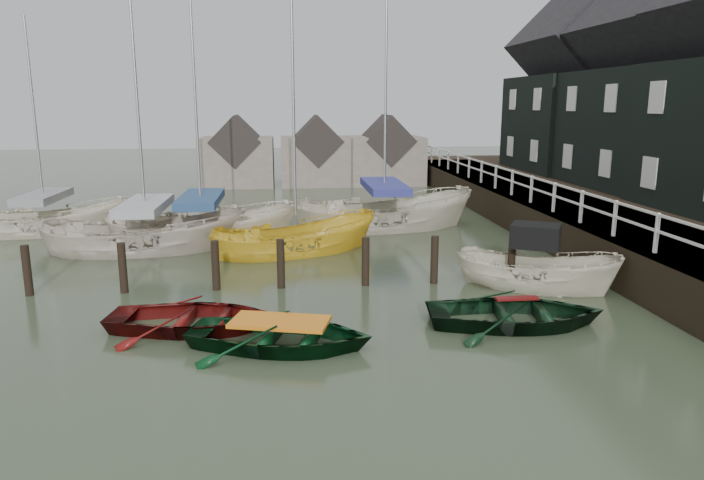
{
  "coord_description": "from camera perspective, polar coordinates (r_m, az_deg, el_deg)",
  "views": [
    {
      "loc": [
        -1.01,
        -14.14,
        5.11
      ],
      "look_at": [
        0.78,
        2.71,
        1.4
      ],
      "focal_mm": 32.0,
      "sensor_mm": 36.0,
      "label": 1
    }
  ],
  "objects": [
    {
      "name": "pier",
      "position": [
        26.69,
        17.17,
        2.31
      ],
      "size": [
        3.04,
        32.0,
        2.7
      ],
      "color": "black",
      "rests_on": "ground"
    },
    {
      "name": "rowboat_red",
      "position": [
        15.08,
        -14.06,
        -7.86
      ],
      "size": [
        4.26,
        3.28,
        0.82
      ],
      "primitive_type": "imported",
      "rotation": [
        0.0,
        0.0,
        1.45
      ],
      "color": "#530D0B",
      "rests_on": "ground"
    },
    {
      "name": "sailboat_e",
      "position": [
        27.99,
        -26.01,
        0.69
      ],
      "size": [
        6.67,
        3.43,
        9.55
      ],
      "rotation": [
        0.0,
        0.0,
        1.74
      ],
      "color": "beige",
      "rests_on": "ground"
    },
    {
      "name": "mooring_pilings",
      "position": [
        17.75,
        -6.2,
        -2.78
      ],
      "size": [
        13.72,
        0.22,
        1.8
      ],
      "color": "black",
      "rests_on": "ground"
    },
    {
      "name": "sailboat_d",
      "position": [
        26.23,
        2.94,
        1.23
      ],
      "size": [
        7.98,
        3.8,
        11.64
      ],
      "rotation": [
        0.0,
        0.0,
        1.69
      ],
      "color": "beige",
      "rests_on": "ground"
    },
    {
      "name": "rowboat_green",
      "position": [
        13.7,
        -6.51,
        -9.64
      ],
      "size": [
        4.57,
        3.78,
        0.82
      ],
      "primitive_type": "imported",
      "rotation": [
        0.0,
        0.0,
        1.3
      ],
      "color": "black",
      "rests_on": "ground"
    },
    {
      "name": "ground",
      "position": [
        15.07,
        -1.88,
        -7.48
      ],
      "size": [
        120.0,
        120.0,
        0.0
      ],
      "primitive_type": "plane",
      "color": "#293320",
      "rests_on": "ground"
    },
    {
      "name": "far_sheds",
      "position": [
        40.32,
        -3.46,
        7.71
      ],
      "size": [
        14.0,
        4.08,
        4.39
      ],
      "color": "#665B51",
      "rests_on": "ground"
    },
    {
      "name": "sailboat_b",
      "position": [
        24.2,
        -13.42,
        -0.04
      ],
      "size": [
        7.13,
        2.78,
        12.2
      ],
      "rotation": [
        0.0,
        0.0,
        1.55
      ],
      "color": "beige",
      "rests_on": "ground"
    },
    {
      "name": "sailboat_a",
      "position": [
        23.37,
        -18.08,
        -0.75
      ],
      "size": [
        7.24,
        3.43,
        12.04
      ],
      "rotation": [
        0.0,
        0.0,
        1.69
      ],
      "color": "beige",
      "rests_on": "ground"
    },
    {
      "name": "sailboat_c",
      "position": [
        22.08,
        -5.09,
        -1.05
      ],
      "size": [
        6.52,
        4.21,
        10.82
      ],
      "rotation": [
        0.0,
        0.0,
        1.91
      ],
      "color": "gold",
      "rests_on": "ground"
    },
    {
      "name": "rowboat_dkgreen",
      "position": [
        15.38,
        14.61,
        -7.48
      ],
      "size": [
        4.45,
        3.41,
        0.86
      ],
      "primitive_type": "imported",
      "rotation": [
        0.0,
        0.0,
        1.46
      ],
      "color": "black",
      "rests_on": "ground"
    },
    {
      "name": "land_strip",
      "position": [
        29.42,
        27.03,
        0.98
      ],
      "size": [
        14.0,
        38.0,
        1.5
      ],
      "primitive_type": "cube",
      "color": "black",
      "rests_on": "ground"
    },
    {
      "name": "motorboat",
      "position": [
        18.4,
        16.31,
        -4.0
      ],
      "size": [
        4.75,
        3.62,
        2.68
      ],
      "rotation": [
        0.0,
        0.0,
        1.08
      ],
      "color": "beige",
      "rests_on": "ground"
    }
  ]
}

